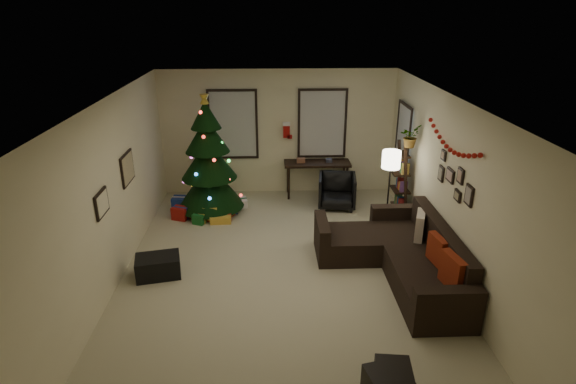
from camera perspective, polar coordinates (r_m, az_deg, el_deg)
The scene contains 28 objects.
floor at distance 7.34m, azimuth -0.60°, elevation -10.14°, with size 7.00×7.00×0.00m, color #BCB38E.
ceiling at distance 6.33m, azimuth -0.69°, elevation 11.01°, with size 7.00×7.00×0.00m, color white.
wall_back at distance 10.04m, azimuth -1.26°, elevation 7.31°, with size 5.00×5.00×0.00m, color beige.
wall_front at distance 3.74m, azimuth 1.12°, elevation -21.37°, with size 5.00×5.00×0.00m, color beige.
wall_left at distance 7.11m, azimuth -21.23°, elevation -0.66°, with size 7.00×7.00×0.00m, color beige.
wall_right at distance 7.23m, azimuth 19.57°, elevation -0.03°, with size 7.00×7.00×0.00m, color beige.
window_back_left at distance 9.99m, azimuth -6.78°, elevation 8.27°, with size 1.05×0.06×1.50m.
window_back_right at distance 10.02m, azimuth 4.23°, elevation 8.41°, with size 1.05×0.06×1.50m.
window_right_wall at distance 9.46m, azimuth 14.09°, elevation 6.65°, with size 0.06×0.90×1.30m.
christmas_tree at distance 9.21m, azimuth -9.75°, elevation 3.46°, with size 1.32×1.32×2.46m.
presents at distance 9.42m, azimuth -9.60°, elevation -1.97°, with size 1.50×1.13×0.30m.
sofa at distance 7.47m, azimuth 13.76°, elevation -7.68°, with size 1.90×2.76×0.87m.
pillow_red_a at distance 6.57m, azimuth 19.60°, elevation -9.27°, with size 0.12×0.47×0.47m, color maroon.
pillow_red_b at distance 7.04m, azimuth 17.92°, elevation -6.81°, with size 0.11×0.42×0.42m, color maroon.
pillow_cream at distance 7.73m, azimuth 15.94°, elevation -3.99°, with size 0.13×0.44×0.44m, color beige.
ottoman_near at distance 5.48m, azimuth 12.80°, elevation -21.61°, with size 0.37×0.37×0.36m, color black.
desk at distance 10.02m, azimuth 3.62°, elevation 3.20°, with size 1.42×0.51×0.76m.
desk_chair at distance 9.57m, azimuth 6.06°, elevation 0.12°, with size 0.68×0.64×0.70m, color black.
bookshelf at distance 9.00m, azimuth 13.80°, elevation 0.95°, with size 0.30×0.47×1.58m.
potted_plant at distance 8.47m, azimuth 14.86°, elevation 7.06°, with size 0.46×0.40×0.51m, color #4C4C4C.
floor_lamp at distance 8.35m, azimuth 12.57°, elevation 3.27°, with size 0.33×0.33×1.55m.
art_map at distance 7.89m, azimuth -19.21°, elevation 2.78°, with size 0.04×0.60×0.50m.
art_abstract at distance 6.78m, azimuth -22.01°, elevation -1.32°, with size 0.04×0.45×0.35m.
gallery at distance 7.08m, azimuth 19.86°, elevation 1.40°, with size 0.03×1.25×0.54m.
garland at distance 7.13m, azimuth 19.49°, elevation 5.84°, with size 0.08×1.90×0.30m, color #A5140C, non-canonical shape.
stocking_left at distance 10.04m, azimuth -2.09°, elevation 8.33°, with size 0.20×0.05×0.36m.
stocking_right at distance 9.86m, azimuth -0.14°, elevation 7.66°, with size 0.20×0.05×0.36m.
storage_bin at distance 7.51m, azimuth -15.72°, elevation -8.80°, with size 0.66×0.44×0.33m, color black.
Camera 1 is at (-0.18, -6.20, 3.92)m, focal length 28.83 mm.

